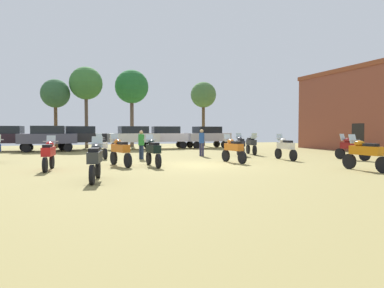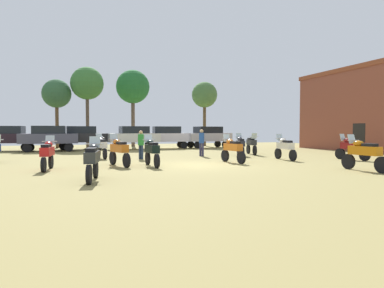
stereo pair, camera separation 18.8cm
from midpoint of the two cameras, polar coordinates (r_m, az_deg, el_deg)
ground_plane at (r=16.48m, az=0.70°, el=-3.53°), size 44.00×52.00×0.02m
motorcycle_1 at (r=11.73m, az=-16.10°, el=-2.44°), size 0.71×2.11×1.45m
motorcycle_2 at (r=20.03m, az=14.85°, el=-0.50°), size 0.62×2.17×1.45m
motorcycle_3 at (r=15.47m, az=-22.86°, el=-1.43°), size 0.64×2.07×1.44m
motorcycle_4 at (r=16.31m, az=-12.08°, el=-1.02°), size 0.79×2.25×1.49m
motorcycle_6 at (r=21.26m, az=24.57°, el=-0.47°), size 0.70×2.12×1.45m
motorcycle_8 at (r=17.80m, az=6.53°, el=-0.78°), size 0.64×2.09×1.45m
motorcycle_9 at (r=23.98m, az=9.53°, el=0.03°), size 0.75×2.18×1.49m
motorcycle_10 at (r=15.98m, az=-6.77°, el=-1.09°), size 0.62×2.26×1.46m
motorcycle_11 at (r=22.54m, az=7.74°, el=-0.11°), size 0.86×2.18×1.47m
motorcycle_12 at (r=21.03m, az=-14.92°, el=-0.36°), size 0.66×2.16×1.46m
motorcycle_13 at (r=15.70m, az=26.30°, el=-1.33°), size 0.62×2.29×1.49m
car_1 at (r=31.22m, az=-18.12°, el=1.27°), size 4.39×2.03×2.00m
car_2 at (r=30.38m, az=-9.81°, el=1.32°), size 4.40×2.05×2.00m
car_3 at (r=32.59m, az=2.34°, el=1.42°), size 4.47×2.24×2.00m
car_4 at (r=31.57m, az=-4.51°, el=1.39°), size 4.42×2.11×2.00m
car_5 at (r=31.33m, az=-28.42°, el=1.11°), size 4.48×2.30×2.00m
car_6 at (r=29.11m, az=-22.78°, el=1.14°), size 4.35×1.94×2.00m
person_1 at (r=20.01m, az=-8.62°, el=0.24°), size 0.47×0.47×1.64m
person_2 at (r=22.06m, az=1.36°, el=0.58°), size 0.48×0.48×1.72m
tree_1 at (r=36.96m, az=1.75°, el=7.99°), size 2.70×2.70×6.76m
tree_3 at (r=35.95m, az=-10.05°, el=9.19°), size 3.37×3.37×7.75m
tree_4 at (r=34.28m, az=-17.22°, el=9.44°), size 3.04×3.04×7.57m
tree_6 at (r=34.51m, az=-21.73°, el=7.64°), size 2.62×2.62×6.35m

